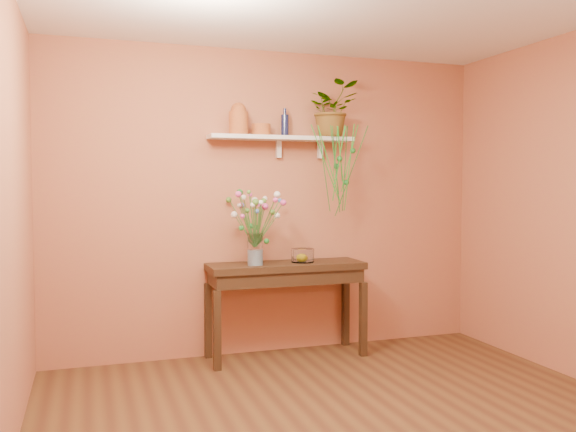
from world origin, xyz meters
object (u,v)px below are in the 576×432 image
(terracotta_jug, at_px, (238,119))
(glass_vase, at_px, (255,251))
(blue_bottle, at_px, (285,125))
(glass_bowl, at_px, (303,256))
(sideboard, at_px, (286,277))
(bouquet, at_px, (255,210))
(spider_plant, at_px, (332,110))

(terracotta_jug, distance_m, glass_vase, 1.14)
(terracotta_jug, height_order, blue_bottle, terracotta_jug)
(blue_bottle, relative_size, glass_vase, 0.91)
(glass_vase, distance_m, glass_bowl, 0.45)
(sideboard, distance_m, blue_bottle, 1.34)
(glass_vase, bearing_deg, terracotta_jug, 127.19)
(sideboard, distance_m, glass_bowl, 0.23)
(terracotta_jug, relative_size, bouquet, 0.43)
(sideboard, xyz_separation_m, bouquet, (-0.29, -0.04, 0.59))
(sideboard, bearing_deg, spider_plant, 9.98)
(blue_bottle, distance_m, bouquet, 0.83)
(spider_plant, height_order, glass_vase, spider_plant)
(blue_bottle, distance_m, spider_plant, 0.46)
(sideboard, distance_m, spider_plant, 1.55)
(terracotta_jug, bearing_deg, bouquet, -48.51)
(glass_vase, relative_size, bouquet, 0.43)
(bouquet, relative_size, glass_bowl, 3.15)
(terracotta_jug, distance_m, spider_plant, 0.87)
(spider_plant, bearing_deg, terracotta_jug, 179.87)
(terracotta_jug, relative_size, blue_bottle, 1.09)
(spider_plant, xyz_separation_m, bouquet, (-0.75, -0.12, -0.89))
(spider_plant, bearing_deg, glass_vase, -169.65)
(terracotta_jug, xyz_separation_m, glass_bowl, (0.55, -0.09, -1.18))
(sideboard, relative_size, glass_vase, 4.98)
(glass_bowl, bearing_deg, glass_vase, -173.33)
(bouquet, bearing_deg, sideboard, 8.41)
(sideboard, distance_m, bouquet, 0.66)
(terracotta_jug, distance_m, bouquet, 0.79)
(glass_vase, height_order, bouquet, bouquet)
(spider_plant, distance_m, glass_vase, 1.46)
(bouquet, bearing_deg, glass_bowl, 4.94)
(bouquet, bearing_deg, terracotta_jug, 131.49)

